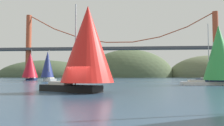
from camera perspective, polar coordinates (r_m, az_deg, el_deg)
ground_plane at (r=19.76m, az=-9.51°, el=-8.09°), size 360.00×360.00×0.00m
headland_center at (r=154.14m, az=4.38°, el=-3.74°), size 61.81×44.00×38.87m
headland_right at (r=163.77m, az=24.04°, el=-3.44°), size 56.15×44.00×30.02m
headland_left at (r=165.28m, az=-16.95°, el=-3.57°), size 69.60×44.00×24.40m
suspension_bridge at (r=115.14m, az=1.89°, el=4.11°), size 133.92×6.00×34.28m
sailboat_scarlet_sail at (r=56.76m, az=26.04°, el=0.21°), size 7.95×6.81×9.50m
sailboat_navy_sail at (r=63.22m, az=-16.33°, el=-0.63°), size 6.26×6.94×8.43m
sailboat_crimson_sail at (r=75.81m, az=-20.43°, el=-0.71°), size 5.91×9.47×10.18m
sailboat_green_sail at (r=42.04m, az=25.86°, el=2.21°), size 9.18×5.46×10.63m
sailboat_red_spinnaker at (r=22.16m, az=-6.55°, el=4.45°), size 9.17×7.07×9.11m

